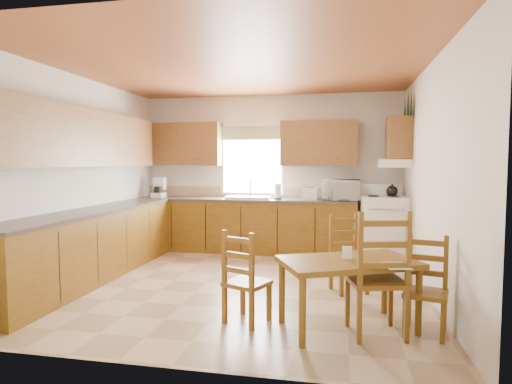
% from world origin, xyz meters
% --- Properties ---
extents(floor, '(4.50, 4.50, 0.00)m').
position_xyz_m(floor, '(0.00, 0.00, 0.00)').
color(floor, tan).
rests_on(floor, ground).
extents(ceiling, '(4.50, 4.50, 0.00)m').
position_xyz_m(ceiling, '(0.00, 0.00, 2.70)').
color(ceiling, '#9B5129').
rests_on(ceiling, floor).
extents(wall_left, '(4.50, 4.50, 0.00)m').
position_xyz_m(wall_left, '(-2.25, 0.00, 1.35)').
color(wall_left, beige).
rests_on(wall_left, floor).
extents(wall_right, '(4.50, 4.50, 0.00)m').
position_xyz_m(wall_right, '(2.25, 0.00, 1.35)').
color(wall_right, beige).
rests_on(wall_right, floor).
extents(wall_back, '(4.50, 4.50, 0.00)m').
position_xyz_m(wall_back, '(0.00, 2.25, 1.35)').
color(wall_back, beige).
rests_on(wall_back, floor).
extents(wall_front, '(4.50, 4.50, 0.00)m').
position_xyz_m(wall_front, '(0.00, -2.25, 1.35)').
color(wall_front, beige).
rests_on(wall_front, floor).
extents(lower_cab_back, '(3.75, 0.60, 0.88)m').
position_xyz_m(lower_cab_back, '(-0.38, 1.95, 0.44)').
color(lower_cab_back, brown).
rests_on(lower_cab_back, floor).
extents(lower_cab_left, '(0.60, 3.60, 0.88)m').
position_xyz_m(lower_cab_left, '(-1.95, -0.15, 0.44)').
color(lower_cab_left, brown).
rests_on(lower_cab_left, floor).
extents(counter_back, '(3.75, 0.63, 0.04)m').
position_xyz_m(counter_back, '(-0.38, 1.95, 0.90)').
color(counter_back, '#433A32').
rests_on(counter_back, lower_cab_back).
extents(counter_left, '(0.63, 3.60, 0.04)m').
position_xyz_m(counter_left, '(-1.95, -0.15, 0.90)').
color(counter_left, '#433A32').
rests_on(counter_left, lower_cab_left).
extents(backsplash, '(3.75, 0.01, 0.18)m').
position_xyz_m(backsplash, '(-0.38, 2.24, 1.01)').
color(backsplash, '#9F8762').
rests_on(backsplash, counter_back).
extents(upper_cab_back_left, '(1.41, 0.33, 0.75)m').
position_xyz_m(upper_cab_back_left, '(-1.55, 2.08, 1.85)').
color(upper_cab_back_left, brown).
rests_on(upper_cab_back_left, wall_back).
extents(upper_cab_back_right, '(1.25, 0.33, 0.75)m').
position_xyz_m(upper_cab_back_right, '(0.86, 2.08, 1.85)').
color(upper_cab_back_right, brown).
rests_on(upper_cab_back_right, wall_back).
extents(upper_cab_left, '(0.33, 3.60, 0.75)m').
position_xyz_m(upper_cab_left, '(-2.08, -0.15, 1.85)').
color(upper_cab_left, brown).
rests_on(upper_cab_left, wall_left).
extents(upper_cab_stove, '(0.33, 0.62, 0.62)m').
position_xyz_m(upper_cab_stove, '(2.08, 1.65, 1.90)').
color(upper_cab_stove, brown).
rests_on(upper_cab_stove, wall_right).
extents(range_hood, '(0.44, 0.62, 0.12)m').
position_xyz_m(range_hood, '(2.03, 1.65, 1.52)').
color(range_hood, silver).
rests_on(range_hood, wall_right).
extents(window_frame, '(1.13, 0.02, 1.18)m').
position_xyz_m(window_frame, '(-0.30, 2.22, 1.55)').
color(window_frame, silver).
rests_on(window_frame, wall_back).
extents(window_pane, '(1.05, 0.01, 1.10)m').
position_xyz_m(window_pane, '(-0.30, 2.21, 1.55)').
color(window_pane, white).
rests_on(window_pane, wall_back).
extents(window_valance, '(1.19, 0.01, 0.24)m').
position_xyz_m(window_valance, '(-0.30, 2.19, 2.05)').
color(window_valance, '#425732').
rests_on(window_valance, wall_back).
extents(sink_basin, '(0.75, 0.45, 0.04)m').
position_xyz_m(sink_basin, '(-0.30, 1.95, 0.94)').
color(sink_basin, silver).
rests_on(sink_basin, counter_back).
extents(pine_decal_a, '(0.22, 0.22, 0.36)m').
position_xyz_m(pine_decal_a, '(2.21, 1.33, 2.38)').
color(pine_decal_a, black).
rests_on(pine_decal_a, wall_right).
extents(pine_decal_b, '(0.22, 0.22, 0.36)m').
position_xyz_m(pine_decal_b, '(2.21, 1.65, 2.42)').
color(pine_decal_b, black).
rests_on(pine_decal_b, wall_right).
extents(pine_decal_c, '(0.22, 0.22, 0.36)m').
position_xyz_m(pine_decal_c, '(2.21, 1.97, 2.38)').
color(pine_decal_c, black).
rests_on(pine_decal_c, wall_right).
extents(stove, '(0.72, 0.74, 0.99)m').
position_xyz_m(stove, '(1.88, 1.70, 0.50)').
color(stove, silver).
rests_on(stove, floor).
extents(coffeemaker, '(0.22, 0.26, 0.36)m').
position_xyz_m(coffeemaker, '(-1.94, 1.91, 1.10)').
color(coffeemaker, silver).
rests_on(coffeemaker, counter_back).
extents(paper_towel, '(0.12, 0.12, 0.26)m').
position_xyz_m(paper_towel, '(0.20, 1.91, 1.05)').
color(paper_towel, white).
rests_on(paper_towel, counter_back).
extents(toaster, '(0.25, 0.16, 0.20)m').
position_xyz_m(toaster, '(0.73, 1.92, 1.02)').
color(toaster, silver).
rests_on(toaster, counter_back).
extents(microwave, '(0.57, 0.42, 0.33)m').
position_xyz_m(microwave, '(1.25, 1.91, 1.09)').
color(microwave, silver).
rests_on(microwave, counter_back).
extents(dining_table, '(1.39, 1.14, 0.65)m').
position_xyz_m(dining_table, '(1.31, -1.21, 0.32)').
color(dining_table, brown).
rests_on(dining_table, floor).
extents(chair_near_left, '(0.48, 0.47, 0.89)m').
position_xyz_m(chair_near_left, '(0.37, -1.23, 0.45)').
color(chair_near_left, brown).
rests_on(chair_near_left, floor).
extents(chair_near_right, '(0.56, 0.55, 1.12)m').
position_xyz_m(chair_near_right, '(1.56, -1.29, 0.56)').
color(chair_near_right, brown).
rests_on(chair_near_right, floor).
extents(chair_far_left, '(0.50, 0.49, 0.90)m').
position_xyz_m(chair_far_left, '(1.34, -0.04, 0.45)').
color(chair_far_left, brown).
rests_on(chair_far_left, floor).
extents(chair_far_right, '(0.44, 0.43, 0.87)m').
position_xyz_m(chair_far_right, '(1.99, -1.21, 0.44)').
color(chair_far_right, brown).
rests_on(chair_far_right, floor).
extents(table_paper, '(0.26, 0.31, 0.00)m').
position_xyz_m(table_paper, '(1.71, -1.37, 0.65)').
color(table_paper, white).
rests_on(table_paper, dining_table).
extents(table_card, '(0.09, 0.03, 0.12)m').
position_xyz_m(table_card, '(1.30, -1.18, 0.71)').
color(table_card, white).
rests_on(table_card, dining_table).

